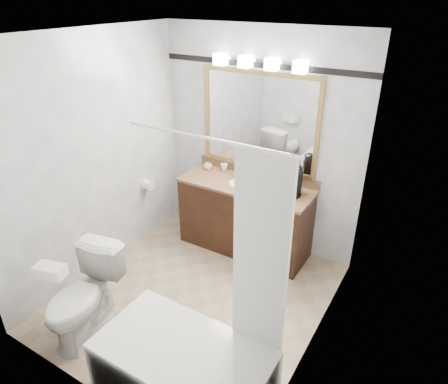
{
  "coord_description": "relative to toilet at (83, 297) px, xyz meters",
  "views": [
    {
      "loc": [
        1.87,
        -2.54,
        2.79
      ],
      "look_at": [
        0.12,
        0.35,
        1.07
      ],
      "focal_mm": 32.0,
      "sensor_mm": 36.0,
      "label": 1
    }
  ],
  "objects": [
    {
      "name": "room",
      "position": [
        0.57,
        0.88,
        0.85
      ],
      "size": [
        2.42,
        2.62,
        2.52
      ],
      "color": "tan",
      "rests_on": "ground"
    },
    {
      "name": "cup_left",
      "position": [
        -0.02,
        2.03,
        0.49
      ],
      "size": [
        0.12,
        0.12,
        0.07
      ],
      "primitive_type": "imported",
      "rotation": [
        0.0,
        0.0,
        -0.4
      ],
      "color": "white",
      "rests_on": "vanity"
    },
    {
      "name": "mirror",
      "position": [
        0.57,
        2.17,
        1.1
      ],
      "size": [
        1.4,
        0.04,
        1.1
      ],
      "color": "#A37D49",
      "rests_on": "room"
    },
    {
      "name": "vanity",
      "position": [
        0.57,
        1.9,
        0.05
      ],
      "size": [
        1.53,
        0.58,
        0.97
      ],
      "color": "black",
      "rests_on": "ground"
    },
    {
      "name": "soap_bottle_b",
      "position": [
        0.74,
        2.12,
        0.49
      ],
      "size": [
        0.07,
        0.07,
        0.08
      ],
      "primitive_type": "imported",
      "rotation": [
        0.0,
        0.0,
        0.26
      ],
      "color": "white",
      "rests_on": "vanity"
    },
    {
      "name": "tissue_box",
      "position": [
        0.0,
        -0.24,
        0.44
      ],
      "size": [
        0.26,
        0.19,
        0.1
      ],
      "primitive_type": "cube",
      "rotation": [
        0.0,
        0.0,
        0.28
      ],
      "color": "white",
      "rests_on": "toilet"
    },
    {
      "name": "toilet",
      "position": [
        0.0,
        0.0,
        0.0
      ],
      "size": [
        0.57,
        0.84,
        0.79
      ],
      "primitive_type": "imported",
      "rotation": [
        0.0,
        0.0,
        0.18
      ],
      "color": "white",
      "rests_on": "ground"
    },
    {
      "name": "soap_bottle_a",
      "position": [
        0.47,
        2.11,
        0.51
      ],
      "size": [
        0.05,
        0.06,
        0.12
      ],
      "primitive_type": "imported",
      "rotation": [
        0.0,
        0.0,
        0.02
      ],
      "color": "white",
      "rests_on": "vanity"
    },
    {
      "name": "coffee_maker",
      "position": [
        1.13,
        1.97,
        0.62
      ],
      "size": [
        0.17,
        0.22,
        0.33
      ],
      "rotation": [
        0.0,
        0.0,
        0.05
      ],
      "color": "black",
      "rests_on": "vanity"
    },
    {
      "name": "accent_stripe",
      "position": [
        0.57,
        2.18,
        1.7
      ],
      "size": [
        2.4,
        0.01,
        0.06
      ],
      "primitive_type": "cube",
      "color": "black",
      "rests_on": "room"
    },
    {
      "name": "tp_roll",
      "position": [
        -0.57,
        1.55,
        0.3
      ],
      "size": [
        0.11,
        0.12,
        0.12
      ],
      "primitive_type": "cylinder",
      "rotation": [
        0.0,
        1.57,
        0.0
      ],
      "color": "white",
      "rests_on": "room"
    },
    {
      "name": "bathtub",
      "position": [
        1.13,
        -0.01,
        -0.12
      ],
      "size": [
        1.3,
        0.75,
        1.96
      ],
      "color": "white",
      "rests_on": "ground"
    },
    {
      "name": "cup_right",
      "position": [
        0.17,
        2.1,
        0.49
      ],
      "size": [
        0.11,
        0.11,
        0.08
      ],
      "primitive_type": "imported",
      "rotation": [
        0.0,
        0.0,
        -0.37
      ],
      "color": "white",
      "rests_on": "vanity"
    },
    {
      "name": "vanity_light_bar",
      "position": [
        0.57,
        2.11,
        1.74
      ],
      "size": [
        1.02,
        0.14,
        0.12
      ],
      "color": "silver",
      "rests_on": "room"
    },
    {
      "name": "soap_bar",
      "position": [
        0.58,
        2.02,
        0.47
      ],
      "size": [
        0.08,
        0.07,
        0.02
      ],
      "primitive_type": "cube",
      "rotation": [
        0.0,
        0.0,
        0.29
      ],
      "color": "beige",
      "rests_on": "vanity"
    }
  ]
}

